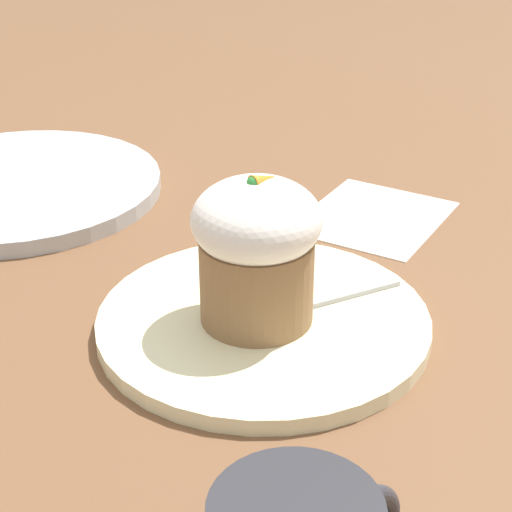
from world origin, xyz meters
name	(u,v)px	position (x,y,z in m)	size (l,w,h in m)	color
ground_plane	(263,329)	(0.00, 0.00, 0.00)	(4.00, 4.00, 0.00)	brown
dessert_plate	(263,322)	(0.00, 0.00, 0.01)	(0.24, 0.24, 0.01)	beige
carrot_cake	(256,248)	(-0.01, 0.00, 0.07)	(0.09, 0.09, 0.11)	olive
spoon	(306,303)	(0.03, -0.01, 0.02)	(0.12, 0.05, 0.01)	#B7B7BC
side_plate	(16,186)	(-0.02, 0.35, 0.01)	(0.29, 0.29, 0.02)	#B2B7BC
paper_napkin	(374,216)	(0.21, 0.08, 0.00)	(0.17, 0.16, 0.00)	white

